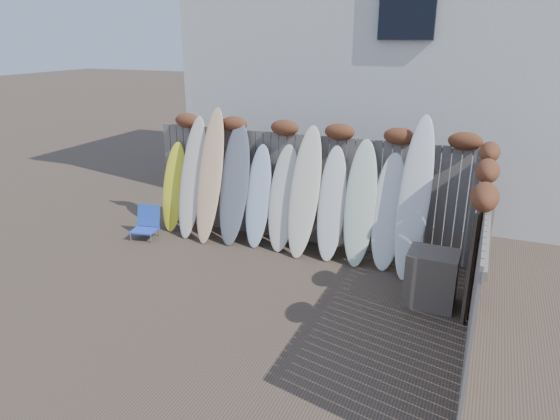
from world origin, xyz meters
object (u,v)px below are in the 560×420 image
at_px(surfboard_0, 174,187).
at_px(lattice_panel, 479,258).
at_px(beach_chair, 147,223).
at_px(wooden_crate, 431,278).

bearing_deg(surfboard_0, lattice_panel, -13.70).
distance_m(beach_chair, surfboard_0, 0.87).
xyz_separation_m(beach_chair, surfboard_0, (0.24, 0.61, 0.57)).
height_order(beach_chair, wooden_crate, wooden_crate).
distance_m(lattice_panel, surfboard_0, 5.70).
height_order(lattice_panel, surfboard_0, surfboard_0).
xyz_separation_m(wooden_crate, surfboard_0, (-5.03, 1.11, 0.45)).
bearing_deg(wooden_crate, lattice_panel, 8.33).
bearing_deg(beach_chair, lattice_panel, -4.00).
bearing_deg(lattice_panel, surfboard_0, -178.77).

